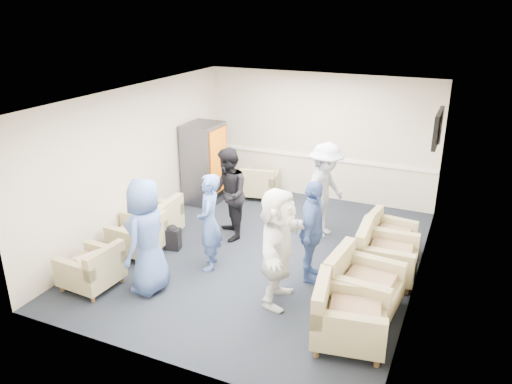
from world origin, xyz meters
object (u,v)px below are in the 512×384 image
at_px(vending_machine, 205,163).
at_px(person_mid_right, 312,232).
at_px(armchair_right_near, 345,318).
at_px(armchair_corner, 260,184).
at_px(armchair_left_far, 156,222).
at_px(person_back_left, 228,195).
at_px(person_mid_left, 209,222).
at_px(person_front_right, 278,247).
at_px(armchair_left_near, 93,270).
at_px(armchair_right_midfar, 383,257).
at_px(armchair_right_far, 386,237).
at_px(armchair_right_midnear, 360,287).
at_px(armchair_left_mid, 140,237).
at_px(person_back_right, 325,190).
at_px(person_front_left, 147,236).

xyz_separation_m(vending_machine, person_mid_right, (3.09, -2.18, -0.05)).
height_order(armchair_right_near, armchair_corner, armchair_right_near).
bearing_deg(armchair_left_far, person_back_left, 112.16).
relative_size(armchair_corner, person_mid_right, 0.56).
distance_m(person_mid_left, person_front_right, 1.44).
relative_size(armchair_corner, person_back_left, 0.53).
height_order(vending_machine, person_mid_right, vending_machine).
relative_size(armchair_left_near, armchair_left_far, 0.91).
height_order(armchair_right_midfar, person_front_right, person_front_right).
bearing_deg(armchair_left_far, person_front_right, 66.69).
bearing_deg(armchair_right_far, armchair_right_midnear, -173.65).
xyz_separation_m(armchair_left_near, armchair_right_midnear, (3.76, 1.04, 0.06)).
bearing_deg(person_mid_left, armchair_left_mid, -108.43).
height_order(armchair_right_near, armchair_right_midnear, armchair_right_midnear).
bearing_deg(person_mid_left, person_back_left, 169.27).
xyz_separation_m(armchair_right_near, armchair_right_midnear, (0.00, 0.79, 0.01)).
height_order(armchair_right_midnear, person_back_left, person_back_left).
bearing_deg(armchair_right_midnear, armchair_left_mid, 92.96).
bearing_deg(armchair_right_midnear, person_back_right, 33.82).
bearing_deg(armchair_left_near, person_back_left, 159.24).
height_order(armchair_right_midnear, person_front_left, person_front_left).
distance_m(armchair_left_far, person_back_right, 3.09).
distance_m(vending_machine, person_mid_right, 3.78).
height_order(armchair_left_mid, person_back_left, person_back_left).
height_order(armchair_left_mid, person_mid_left, person_mid_left).
xyz_separation_m(armchair_right_midnear, person_front_right, (-1.12, -0.25, 0.50)).
bearing_deg(person_mid_left, person_back_right, 123.06).
distance_m(armchair_left_mid, armchair_right_near, 3.91).
relative_size(armchair_left_mid, vending_machine, 0.47).
distance_m(armchair_left_near, armchair_corner, 4.50).
height_order(armchair_right_near, person_front_left, person_front_left).
height_order(armchair_left_near, armchair_right_midnear, armchair_right_midnear).
bearing_deg(armchair_right_midfar, vending_machine, 65.00).
bearing_deg(person_front_left, armchair_right_far, 126.23).
relative_size(person_back_right, person_mid_right, 1.09).
height_order(armchair_right_midnear, person_mid_right, person_mid_right).
bearing_deg(armchair_left_mid, person_mid_right, 100.71).
bearing_deg(person_front_left, person_mid_right, 116.18).
relative_size(armchair_corner, person_mid_left, 0.57).
distance_m(armchair_left_near, armchair_right_far, 4.78).
relative_size(armchair_right_far, person_mid_right, 0.52).
bearing_deg(person_front_right, armchair_right_near, -121.72).
bearing_deg(person_mid_right, person_front_left, 111.85).
bearing_deg(person_mid_right, armchair_left_far, 76.79).
distance_m(armchair_right_near, person_front_left, 3.02).
bearing_deg(armchair_corner, armchair_left_far, 60.06).
height_order(armchair_left_near, person_mid_left, person_mid_left).
bearing_deg(armchair_left_far, armchair_left_mid, 4.48).
xyz_separation_m(armchair_right_midnear, armchair_right_midfar, (0.12, 1.03, -0.01)).
height_order(armchair_right_midfar, armchair_corner, armchair_right_midfar).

